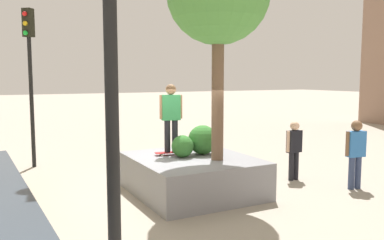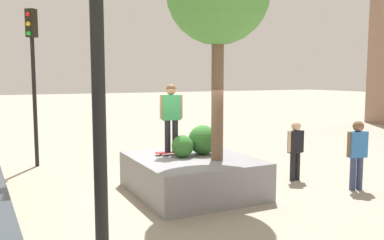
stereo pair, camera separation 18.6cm
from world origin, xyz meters
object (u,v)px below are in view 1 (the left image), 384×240
Objects in this scene: traffic_light_corner at (30,61)px; traffic_light_median at (109,29)px; skateboard at (171,153)px; planter_ledge at (192,175)px; skateboarder at (171,113)px; pedestrian_crossing at (294,146)px; bystander_watching at (356,150)px.

traffic_light_corner is 1.03× the size of traffic_light_median.
traffic_light_median is (-9.78, 0.34, -0.09)m from traffic_light_corner.
planter_ledge is at bearing -146.83° from skateboard.
skateboard is 0.17× the size of traffic_light_median.
planter_ledge is 0.64× the size of traffic_light_median.
traffic_light_corner is at bearing -1.96° from traffic_light_median.
traffic_light_median reaches higher than skateboard.
traffic_light_median is at bearing 150.62° from skateboarder.
skateboarder is at bearing 78.25° from pedestrian_crossing.
skateboard is 3.41m from pedestrian_crossing.
bystander_watching is (-2.08, -4.09, 0.07)m from skateboard.
bystander_watching is 1.07× the size of pedestrian_crossing.
skateboard is 5.62m from traffic_light_corner.
pedestrian_crossing is at bearing -93.82° from planter_ledge.
traffic_light_median is at bearing 150.62° from skateboard.
pedestrian_crossing is at bearing -129.31° from traffic_light_corner.
traffic_light_corner is at bearing 50.69° from pedestrian_crossing.
traffic_light_median is at bearing 115.36° from bystander_watching.
bystander_watching is (3.40, -7.18, -2.20)m from traffic_light_median.
pedestrian_crossing is at bearing -101.75° from skateboarder.
traffic_light_corner is 9.79m from traffic_light_median.
planter_ledge is 3.07m from pedestrian_crossing.
skateboarder is at bearing -29.38° from traffic_light_median.
bystander_watching reaches higher than skateboard.
pedestrian_crossing is (-0.70, -3.34, -0.99)m from skateboarder.
skateboard is at bearing -147.34° from traffic_light_corner.
pedestrian_crossing is (-4.99, -6.10, -2.36)m from traffic_light_corner.
skateboarder is 1.04× the size of pedestrian_crossing.
traffic_light_corner is (4.30, 2.75, 1.37)m from skateboarder.
skateboarder is 0.97× the size of bystander_watching.
traffic_light_corner is at bearing 32.66° from skateboard.
pedestrian_crossing is at bearing 28.33° from bystander_watching.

